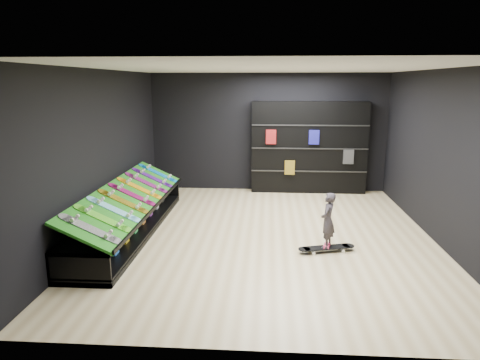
# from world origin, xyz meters

# --- Properties ---
(floor) EXTENTS (6.00, 7.00, 0.01)m
(floor) POSITION_xyz_m (0.00, 0.00, 0.00)
(floor) COLOR beige
(floor) RESTS_ON ground
(ceiling) EXTENTS (6.00, 7.00, 0.01)m
(ceiling) POSITION_xyz_m (0.00, 0.00, 3.00)
(ceiling) COLOR white
(ceiling) RESTS_ON ground
(wall_back) EXTENTS (6.00, 0.02, 3.00)m
(wall_back) POSITION_xyz_m (0.00, 3.50, 1.50)
(wall_back) COLOR black
(wall_back) RESTS_ON ground
(wall_front) EXTENTS (6.00, 0.02, 3.00)m
(wall_front) POSITION_xyz_m (0.00, -3.50, 1.50)
(wall_front) COLOR black
(wall_front) RESTS_ON ground
(wall_left) EXTENTS (0.02, 7.00, 3.00)m
(wall_left) POSITION_xyz_m (-3.00, 0.00, 1.50)
(wall_left) COLOR black
(wall_left) RESTS_ON ground
(wall_right) EXTENTS (0.02, 7.00, 3.00)m
(wall_right) POSITION_xyz_m (3.00, 0.00, 1.50)
(wall_right) COLOR black
(wall_right) RESTS_ON ground
(display_rack) EXTENTS (0.90, 4.50, 0.50)m
(display_rack) POSITION_xyz_m (-2.55, 0.00, 0.25)
(display_rack) COLOR black
(display_rack) RESTS_ON ground
(turf_ramp) EXTENTS (0.92, 4.50, 0.46)m
(turf_ramp) POSITION_xyz_m (-2.50, 0.00, 0.71)
(turf_ramp) COLOR #16650F
(turf_ramp) RESTS_ON display_rack
(back_shelving) EXTENTS (2.88, 0.34, 2.31)m
(back_shelving) POSITION_xyz_m (1.04, 3.32, 1.15)
(back_shelving) COLOR black
(back_shelving) RESTS_ON ground
(floor_skateboard) EXTENTS (1.00, 0.47, 0.09)m
(floor_skateboard) POSITION_xyz_m (1.01, -0.72, 0.05)
(floor_skateboard) COLOR black
(floor_skateboard) RESTS_ON ground
(child) EXTENTS (0.22, 0.25, 0.56)m
(child) POSITION_xyz_m (1.01, -0.72, 0.37)
(child) COLOR black
(child) RESTS_ON floor_skateboard
(display_board_0) EXTENTS (0.93, 0.22, 0.50)m
(display_board_0) POSITION_xyz_m (-2.49, -1.90, 0.74)
(display_board_0) COLOR black
(display_board_0) RESTS_ON turf_ramp
(display_board_1) EXTENTS (0.93, 0.22, 0.50)m
(display_board_1) POSITION_xyz_m (-2.49, -1.42, 0.74)
(display_board_1) COLOR green
(display_board_1) RESTS_ON turf_ramp
(display_board_2) EXTENTS (0.93, 0.22, 0.50)m
(display_board_2) POSITION_xyz_m (-2.49, -0.95, 0.74)
(display_board_2) COLOR #0CB2E5
(display_board_2) RESTS_ON turf_ramp
(display_board_3) EXTENTS (0.93, 0.22, 0.50)m
(display_board_3) POSITION_xyz_m (-2.49, -0.48, 0.74)
(display_board_3) COLOR yellow
(display_board_3) RESTS_ON turf_ramp
(display_board_4) EXTENTS (0.93, 0.22, 0.50)m
(display_board_4) POSITION_xyz_m (-2.49, 0.00, 0.74)
(display_board_4) COLOR #E5198C
(display_board_4) RESTS_ON turf_ramp
(display_board_5) EXTENTS (0.93, 0.22, 0.50)m
(display_board_5) POSITION_xyz_m (-2.49, 0.48, 0.74)
(display_board_5) COLOR orange
(display_board_5) RESTS_ON turf_ramp
(display_board_6) EXTENTS (0.93, 0.22, 0.50)m
(display_board_6) POSITION_xyz_m (-2.49, 0.95, 0.74)
(display_board_6) COLOR #2626BF
(display_board_6) RESTS_ON turf_ramp
(display_board_7) EXTENTS (0.93, 0.22, 0.50)m
(display_board_7) POSITION_xyz_m (-2.49, 1.42, 0.74)
(display_board_7) COLOR purple
(display_board_7) RESTS_ON turf_ramp
(display_board_8) EXTENTS (0.93, 0.22, 0.50)m
(display_board_8) POSITION_xyz_m (-2.49, 1.90, 0.74)
(display_board_8) COLOR blue
(display_board_8) RESTS_ON turf_ramp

